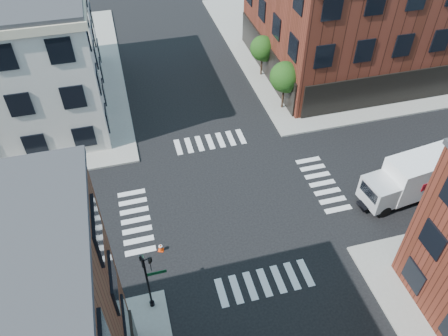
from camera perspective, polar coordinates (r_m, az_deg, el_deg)
ground at (r=31.60m, az=1.17°, el=-4.34°), size 120.00×120.00×0.00m
sidewalk_ne at (r=54.81m, az=17.08°, el=16.01°), size 30.00×30.00×0.15m
building_ne at (r=48.46m, az=20.88°, el=19.42°), size 25.00×16.00×12.00m
tree_near at (r=39.05m, az=8.05°, el=11.52°), size 2.69×2.69×4.49m
tree_far at (r=44.04m, az=5.13°, el=15.16°), size 2.43×2.43×4.07m
signal_pole at (r=24.61m, az=-9.91°, el=-13.75°), size 1.29×1.24×4.60m
box_truck at (r=33.55m, az=23.56°, el=-1.15°), size 7.71×3.17×3.41m
traffic_cone at (r=28.86m, az=-8.28°, el=-10.21°), size 0.44×0.44×0.63m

